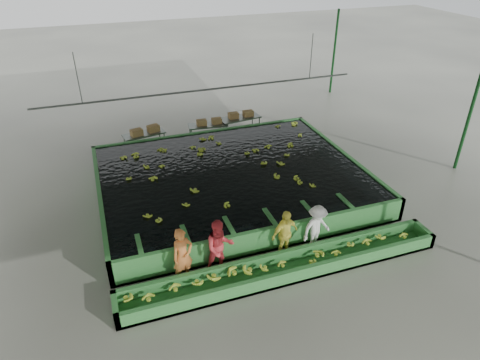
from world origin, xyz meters
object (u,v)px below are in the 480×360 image
object	(u,v)px
worker_b	(220,247)
packing_table_right	(240,126)
worker_c	(285,234)
box_stack_mid	(209,124)
packing_table_mid	(208,133)
flotation_tank	(231,180)
box_stack_left	(145,133)
worker_a	(183,256)
box_stack_right	(241,117)
sorting_trough	(286,267)
packing_table_left	(145,142)
worker_d	(317,228)

from	to	relation	value
worker_b	packing_table_right	bearing A→B (deg)	67.40
worker_c	box_stack_mid	world-z (taller)	worker_c
packing_table_mid	packing_table_right	size ratio (longest dim) A/B	0.92
flotation_tank	box_stack_left	bearing A→B (deg)	118.89
worker_a	packing_table_mid	xyz separation A→B (m)	(3.30, 9.05, -0.46)
packing_table_mid	box_stack_left	bearing A→B (deg)	-178.82
worker_a	packing_table_right	size ratio (longest dim) A/B	0.87
flotation_tank	box_stack_right	xyz separation A→B (m)	(2.15, 4.95, 0.48)
worker_a	box_stack_left	size ratio (longest dim) A/B	1.31
box_stack_right	worker_b	bearing A→B (deg)	-113.15
packing_table_right	sorting_trough	bearing A→B (deg)	-101.78
box_stack_left	worker_a	bearing A→B (deg)	-92.00
sorting_trough	packing_table_left	size ratio (longest dim) A/B	5.30
box_stack_mid	box_stack_right	bearing A→B (deg)	6.49
sorting_trough	box_stack_right	size ratio (longest dim) A/B	7.90
flotation_tank	worker_c	xyz separation A→B (m)	(0.29, -4.30, 0.38)
worker_d	worker_b	bearing A→B (deg)	167.13
packing_table_left	box_stack_left	bearing A→B (deg)	-14.66
box_stack_mid	box_stack_right	size ratio (longest dim) A/B	0.95
packing_table_right	packing_table_mid	bearing A→B (deg)	-174.10
worker_a	packing_table_mid	size ratio (longest dim) A/B	0.94
flotation_tank	worker_c	size ratio (longest dim) A/B	6.01
worker_c	box_stack_right	world-z (taller)	worker_c
worker_d	packing_table_left	xyz separation A→B (m)	(-4.05, 9.01, -0.37)
packing_table_left	box_stack_left	xyz separation A→B (m)	(0.07, -0.02, 0.43)
worker_c	packing_table_left	xyz separation A→B (m)	(-2.95, 9.01, -0.40)
box_stack_left	box_stack_right	distance (m)	4.75
packing_table_right	box_stack_right	world-z (taller)	box_stack_right
worker_b	packing_table_left	size ratio (longest dim) A/B	0.95
worker_a	box_stack_right	distance (m)	10.54
worker_a	worker_c	world-z (taller)	worker_a
worker_c	worker_a	bearing A→B (deg)	165.29
box_stack_left	box_stack_mid	distance (m)	3.06
packing_table_left	box_stack_right	world-z (taller)	box_stack_right
sorting_trough	packing_table_left	bearing A→B (deg)	105.17
packing_table_mid	packing_table_left	bearing A→B (deg)	-179.19
flotation_tank	box_stack_mid	xyz separation A→B (m)	(0.47, 4.76, 0.40)
sorting_trough	worker_a	xyz separation A→B (m)	(-2.90, 0.80, 0.63)
worker_c	box_stack_left	size ratio (longest dim) A/B	1.24
flotation_tank	worker_a	size ratio (longest dim) A/B	5.66
worker_d	box_stack_right	xyz separation A→B (m)	(0.76, 9.25, 0.13)
packing_table_right	worker_d	bearing A→B (deg)	-94.34
packing_table_mid	worker_c	bearing A→B (deg)	-90.70
box_stack_left	box_stack_mid	xyz separation A→B (m)	(3.06, 0.07, -0.01)
worker_b	packing_table_left	world-z (taller)	worker_b
worker_c	packing_table_left	size ratio (longest dim) A/B	0.88
worker_b	packing_table_mid	xyz separation A→B (m)	(2.20, 9.05, -0.47)
box_stack_right	packing_table_mid	bearing A→B (deg)	-173.56
sorting_trough	packing_table_mid	size ratio (longest dim) A/B	5.34
worker_c	worker_d	bearing A→B (deg)	-14.71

